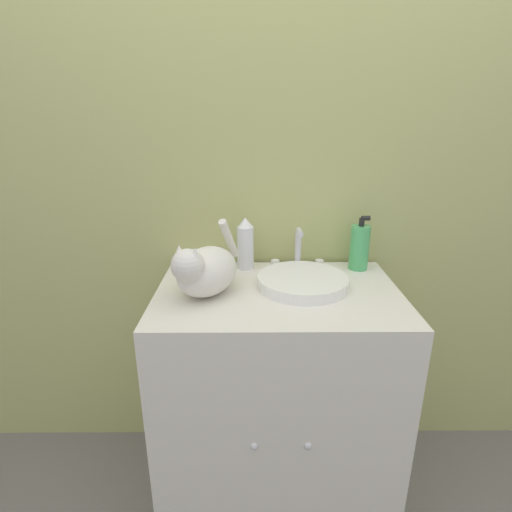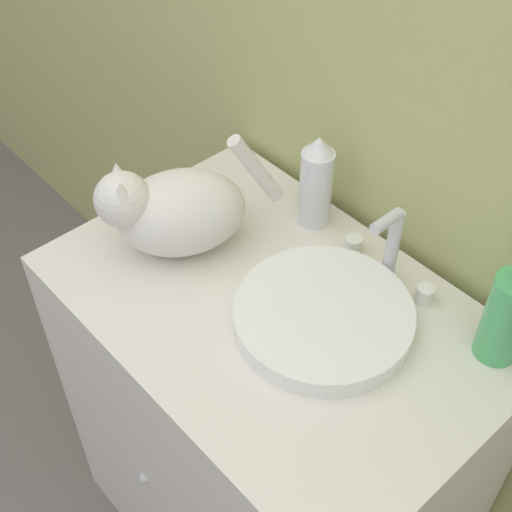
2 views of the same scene
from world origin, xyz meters
The scene contains 7 objects.
wall_back centered at (0.00, 0.60, 1.25)m, with size 6.00×0.05×2.50m.
vanity_cabinet centered at (0.00, 0.28, 0.44)m, with size 0.82×0.57×0.88m.
sink_basin centered at (0.09, 0.31, 0.89)m, with size 0.31×0.31×0.04m.
faucet centered at (0.09, 0.48, 0.94)m, with size 0.20×0.08×0.17m.
cat centered at (-0.24, 0.24, 0.96)m, with size 0.26×0.34×0.23m.
soap_bottle centered at (0.32, 0.48, 0.96)m, with size 0.07×0.07×0.21m.
spray_bottle centered at (-0.11, 0.49, 0.97)m, with size 0.06×0.06×0.20m.
Camera 1 is at (-0.08, -0.96, 1.43)m, focal length 28.00 mm.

